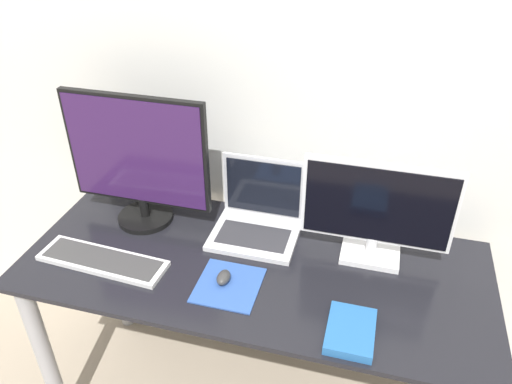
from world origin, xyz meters
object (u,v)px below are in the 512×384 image
(laptop, at_px, (258,215))
(monitor_right, at_px, (377,211))
(book, at_px, (351,331))
(monitor_left, at_px, (138,160))
(keyboard, at_px, (103,260))
(mouse, at_px, (224,277))

(laptop, bearing_deg, monitor_right, -6.87)
(laptop, distance_m, book, 0.57)
(monitor_right, xyz_separation_m, book, (-0.03, -0.36, -0.18))
(monitor_left, xyz_separation_m, book, (0.81, -0.36, -0.24))
(monitor_right, relative_size, laptop, 1.60)
(book, bearing_deg, monitor_left, 155.78)
(monitor_left, distance_m, keyboard, 0.37)
(monitor_left, bearing_deg, laptop, 6.58)
(mouse, height_order, book, mouse)
(keyboard, distance_m, mouse, 0.42)
(monitor_right, relative_size, mouse, 7.25)
(laptop, bearing_deg, keyboard, -145.03)
(mouse, distance_m, book, 0.43)
(monitor_right, bearing_deg, book, -94.21)
(monitor_right, bearing_deg, keyboard, -162.67)
(laptop, height_order, mouse, laptop)
(keyboard, height_order, book, book)
(monitor_left, relative_size, keyboard, 1.16)
(laptop, distance_m, mouse, 0.31)
(laptop, xyz_separation_m, mouse, (-0.03, -0.30, -0.04))
(monitor_left, height_order, mouse, monitor_left)
(monitor_right, height_order, mouse, monitor_right)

